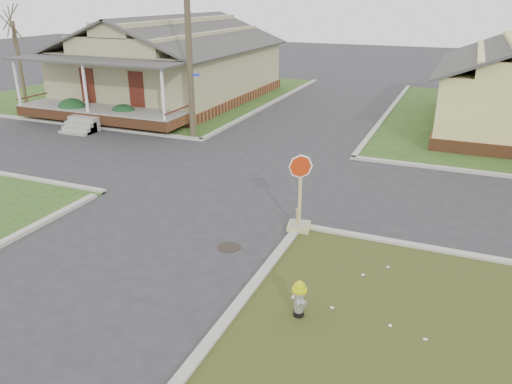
% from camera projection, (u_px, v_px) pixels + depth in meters
% --- Properties ---
extents(ground, '(120.00, 120.00, 0.00)m').
position_uv_depth(ground, '(170.00, 226.00, 14.80)').
color(ground, '#2C2C2E').
rests_on(ground, ground).
extents(verge_far_left, '(19.00, 19.00, 0.05)m').
position_uv_depth(verge_far_left, '(147.00, 93.00, 34.89)').
color(verge_far_left, '#254A1A').
rests_on(verge_far_left, ground).
extents(curbs, '(80.00, 40.00, 0.12)m').
position_uv_depth(curbs, '(239.00, 174.00, 19.09)').
color(curbs, '#A9A699').
rests_on(curbs, ground).
extents(manhole, '(0.64, 0.64, 0.01)m').
position_uv_depth(manhole, '(229.00, 247.00, 13.58)').
color(manhole, black).
rests_on(manhole, ground).
extents(corner_house, '(10.10, 15.50, 5.30)m').
position_uv_depth(corner_house, '(172.00, 64.00, 31.86)').
color(corner_house, brown).
rests_on(corner_house, ground).
extents(utility_pole, '(1.80, 0.28, 9.00)m').
position_uv_depth(utility_pole, '(189.00, 37.00, 22.22)').
color(utility_pole, '#3F3524').
rests_on(utility_pole, ground).
extents(tree_far_left, '(0.22, 0.22, 4.90)m').
position_uv_depth(tree_far_left, '(20.00, 63.00, 30.63)').
color(tree_far_left, '#3F3524').
rests_on(tree_far_left, verge_far_left).
extents(fire_hydrant, '(0.32, 0.32, 0.85)m').
position_uv_depth(fire_hydrant, '(299.00, 297.00, 10.45)').
color(fire_hydrant, black).
rests_on(fire_hydrant, ground).
extents(stop_sign, '(0.65, 0.63, 2.28)m').
position_uv_depth(stop_sign, '(299.00, 214.00, 14.35)').
color(stop_sign, tan).
rests_on(stop_sign, ground).
extents(hedge_left, '(1.56, 1.28, 1.19)m').
position_uv_depth(hedge_left, '(73.00, 110.00, 26.67)').
color(hedge_left, '#14371A').
rests_on(hedge_left, verge_far_left).
extents(hedge_right, '(1.44, 1.18, 1.10)m').
position_uv_depth(hedge_right, '(124.00, 115.00, 25.88)').
color(hedge_right, '#14371A').
rests_on(hedge_right, verge_far_left).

